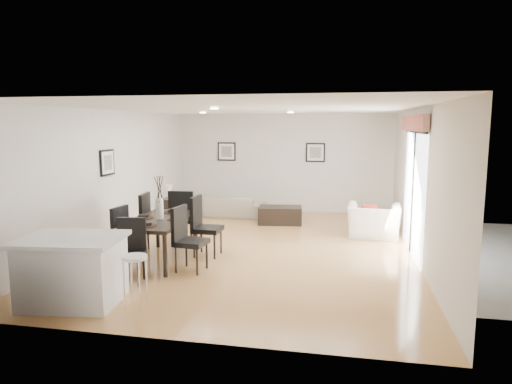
% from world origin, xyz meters
% --- Properties ---
extents(ground, '(8.00, 8.00, 0.00)m').
position_xyz_m(ground, '(0.00, 0.00, 0.00)').
color(ground, tan).
rests_on(ground, ground).
extents(wall_back, '(6.00, 0.04, 2.70)m').
position_xyz_m(wall_back, '(0.00, 4.00, 1.35)').
color(wall_back, silver).
rests_on(wall_back, ground).
extents(wall_front, '(6.00, 0.04, 2.70)m').
position_xyz_m(wall_front, '(0.00, -4.00, 1.35)').
color(wall_front, silver).
rests_on(wall_front, ground).
extents(wall_left, '(0.04, 8.00, 2.70)m').
position_xyz_m(wall_left, '(-3.00, 0.00, 1.35)').
color(wall_left, silver).
rests_on(wall_left, ground).
extents(wall_right, '(0.04, 8.00, 2.70)m').
position_xyz_m(wall_right, '(3.00, 0.00, 1.35)').
color(wall_right, silver).
rests_on(wall_right, ground).
extents(ceiling, '(6.00, 8.00, 0.02)m').
position_xyz_m(ceiling, '(0.00, 0.00, 2.70)').
color(ceiling, white).
rests_on(ceiling, wall_back).
extents(sofa, '(1.90, 0.78, 0.55)m').
position_xyz_m(sofa, '(-1.29, 2.96, 0.27)').
color(sofa, '#9F9680').
rests_on(sofa, ground).
extents(armchair, '(1.14, 1.01, 0.70)m').
position_xyz_m(armchair, '(2.34, 1.35, 0.35)').
color(armchair, beige).
rests_on(armchair, ground).
extents(dining_table, '(0.96, 1.84, 0.76)m').
position_xyz_m(dining_table, '(-1.47, -1.15, 0.68)').
color(dining_table, black).
rests_on(dining_table, ground).
extents(dining_chair_wnear, '(0.51, 0.51, 1.04)m').
position_xyz_m(dining_chair_wnear, '(-2.11, -1.61, 0.58)').
color(dining_chair_wnear, black).
rests_on(dining_chair_wnear, ground).
extents(dining_chair_wfar, '(0.55, 0.55, 1.12)m').
position_xyz_m(dining_chair_wfar, '(-2.10, -0.69, 0.63)').
color(dining_chair_wfar, black).
rests_on(dining_chair_wfar, ground).
extents(dining_chair_enear, '(0.54, 0.54, 1.07)m').
position_xyz_m(dining_chair_enear, '(-0.84, -1.59, 0.60)').
color(dining_chair_enear, black).
rests_on(dining_chair_enear, ground).
extents(dining_chair_efar, '(0.51, 0.51, 1.10)m').
position_xyz_m(dining_chair_efar, '(-0.84, -0.69, 0.62)').
color(dining_chair_efar, black).
rests_on(dining_chair_efar, ground).
extents(dining_chair_head, '(0.52, 0.52, 0.98)m').
position_xyz_m(dining_chair_head, '(-1.49, -2.28, 0.55)').
color(dining_chair_head, black).
rests_on(dining_chair_head, ground).
extents(dining_chair_foot, '(0.53, 0.53, 1.11)m').
position_xyz_m(dining_chair_foot, '(-1.46, -0.04, 0.62)').
color(dining_chair_foot, black).
rests_on(dining_chair_foot, ground).
extents(vase, '(0.99, 1.52, 0.77)m').
position_xyz_m(vase, '(-1.47, -1.15, 1.07)').
color(vase, white).
rests_on(vase, dining_table).
extents(coffee_table, '(1.11, 0.74, 0.42)m').
position_xyz_m(coffee_table, '(0.17, 2.31, 0.21)').
color(coffee_table, black).
rests_on(coffee_table, ground).
extents(side_table, '(0.45, 0.45, 0.54)m').
position_xyz_m(side_table, '(-2.66, 2.24, 0.27)').
color(side_table, black).
rests_on(side_table, ground).
extents(table_lamp, '(0.19, 0.19, 0.35)m').
position_xyz_m(table_lamp, '(-2.66, 2.24, 0.77)').
color(table_lamp, white).
rests_on(table_lamp, side_table).
extents(cushion, '(0.32, 0.15, 0.31)m').
position_xyz_m(cushion, '(2.24, 1.25, 0.55)').
color(cushion, '#A31B15').
rests_on(cushion, armchair).
extents(kitchen_island, '(1.41, 1.15, 0.92)m').
position_xyz_m(kitchen_island, '(-1.86, -3.23, 0.46)').
color(kitchen_island, silver).
rests_on(kitchen_island, ground).
extents(bar_stool, '(0.33, 0.33, 0.71)m').
position_xyz_m(bar_stool, '(-0.95, -3.23, 0.61)').
color(bar_stool, white).
rests_on(bar_stool, ground).
extents(framed_print_back_left, '(0.52, 0.04, 0.52)m').
position_xyz_m(framed_print_back_left, '(-1.60, 3.97, 1.65)').
color(framed_print_back_left, black).
rests_on(framed_print_back_left, wall_back).
extents(framed_print_back_right, '(0.52, 0.04, 0.52)m').
position_xyz_m(framed_print_back_right, '(0.90, 3.97, 1.65)').
color(framed_print_back_right, black).
rests_on(framed_print_back_right, wall_back).
extents(framed_print_left_wall, '(0.04, 0.52, 0.52)m').
position_xyz_m(framed_print_left_wall, '(-2.97, -0.20, 1.65)').
color(framed_print_left_wall, black).
rests_on(framed_print_left_wall, wall_left).
extents(sliding_door, '(0.12, 2.70, 2.57)m').
position_xyz_m(sliding_door, '(2.96, 0.30, 1.66)').
color(sliding_door, white).
rests_on(sliding_door, wall_right).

